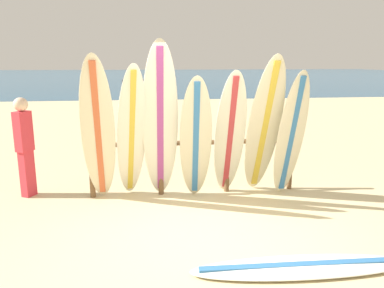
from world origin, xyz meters
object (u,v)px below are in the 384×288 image
(surfboard_leaning_far_left, at_px, (98,133))
(surfboard_leaning_far_right, at_px, (291,135))
(surfboard_leaning_center_left, at_px, (160,123))
(surfboard_leaning_center_right, at_px, (230,135))
(surfboard_leaning_left, at_px, (131,134))
(surfboard_leaning_center, at_px, (196,140))
(beachgoer_standing, at_px, (24,143))
(small_boat_offshore, at_px, (137,80))
(surfboard_rack, at_px, (194,155))
(surfboard_leaning_right, at_px, (264,128))
(surfboard_lying_on_sand, at_px, (303,267))

(surfboard_leaning_far_left, relative_size, surfboard_leaning_far_right, 1.11)
(surfboard_leaning_center_left, distance_m, surfboard_leaning_center_right, 1.16)
(surfboard_leaning_left, xyz_separation_m, surfboard_leaning_center, (1.01, -0.13, -0.09))
(beachgoer_standing, relative_size, small_boat_offshore, 0.55)
(surfboard_leaning_left, distance_m, surfboard_leaning_far_right, 2.57)
(surfboard_leaning_far_left, xyz_separation_m, beachgoer_standing, (-1.28, 0.64, -0.26))
(surfboard_rack, relative_size, surfboard_leaning_far_right, 1.67)
(surfboard_leaning_right, distance_m, surfboard_lying_on_sand, 2.57)
(beachgoer_standing, bearing_deg, surfboard_leaning_far_right, -8.38)
(surfboard_rack, relative_size, surfboard_leaning_center_left, 1.38)
(surfboard_leaning_left, xyz_separation_m, surfboard_lying_on_sand, (1.90, -2.32, -1.08))
(surfboard_rack, xyz_separation_m, surfboard_lying_on_sand, (0.86, -2.60, -0.63))
(surfboard_leaning_center_right, height_order, beachgoer_standing, surfboard_leaning_center_right)
(surfboard_leaning_right, xyz_separation_m, surfboard_leaning_far_right, (0.41, -0.13, -0.12))
(surfboard_leaning_center_right, distance_m, surfboard_leaning_far_right, 0.99)
(surfboard_rack, xyz_separation_m, beachgoer_standing, (-2.81, 0.20, 0.25))
(surfboard_leaning_left, distance_m, small_boat_offshore, 34.22)
(beachgoer_standing, height_order, small_boat_offshore, beachgoer_standing)
(surfboard_leaning_far_left, xyz_separation_m, surfboard_leaning_center_left, (0.95, 0.12, 0.10))
(surfboard_leaning_far_left, bearing_deg, surfboard_leaning_center_right, 4.76)
(surfboard_leaning_center, distance_m, surfboard_lying_on_sand, 2.57)
(surfboard_leaning_center_left, xyz_separation_m, surfboard_leaning_center_right, (1.14, 0.05, -0.22))
(surfboard_leaning_center_left, bearing_deg, surfboard_leaning_center_right, 2.65)
(surfboard_leaning_left, xyz_separation_m, beachgoer_standing, (-1.77, 0.48, -0.20))
(surfboard_rack, distance_m, surfboard_leaning_right, 1.26)
(surfboard_leaning_far_left, relative_size, surfboard_leaning_left, 1.06)
(surfboard_leaning_center_right, bearing_deg, surfboard_leaning_right, -4.86)
(surfboard_leaning_center_left, height_order, surfboard_lying_on_sand, surfboard_leaning_center_left)
(surfboard_leaning_center_left, xyz_separation_m, surfboard_leaning_right, (1.69, 0.01, -0.10))
(surfboard_rack, relative_size, surfboard_leaning_right, 1.50)
(beachgoer_standing, bearing_deg, surfboard_lying_on_sand, -37.32)
(surfboard_leaning_left, relative_size, beachgoer_standing, 1.34)
(beachgoer_standing, bearing_deg, surfboard_leaning_far_left, -26.51)
(surfboard_rack, relative_size, surfboard_leaning_center, 1.73)
(surfboard_lying_on_sand, bearing_deg, surfboard_leaning_far_right, 72.96)
(surfboard_leaning_far_right, bearing_deg, surfboard_leaning_far_left, 179.99)
(surfboard_leaning_center_right, relative_size, surfboard_leaning_right, 0.90)
(surfboard_rack, bearing_deg, surfboard_leaning_right, -15.64)
(surfboard_lying_on_sand, bearing_deg, surfboard_leaning_center_right, 97.55)
(surfboard_leaning_far_right, bearing_deg, surfboard_leaning_center_right, 169.87)
(surfboard_leaning_far_right, bearing_deg, surfboard_leaning_center, 178.73)
(surfboard_leaning_center, xyz_separation_m, surfboard_leaning_right, (1.14, 0.09, 0.16))
(surfboard_rack, height_order, surfboard_leaning_center, surfboard_leaning_center)
(surfboard_leaning_far_left, distance_m, surfboard_leaning_center_right, 2.09)
(surfboard_leaning_center_right, xyz_separation_m, beachgoer_standing, (-3.36, 0.47, -0.14))
(surfboard_leaning_center, relative_size, beachgoer_standing, 1.23)
(surfboard_leaning_center_left, xyz_separation_m, beachgoer_standing, (-2.23, 0.52, -0.37))
(surfboard_leaning_center_right, distance_m, surfboard_lying_on_sand, 2.57)
(surfboard_leaning_left, height_order, surfboard_leaning_far_right, surfboard_leaning_left)
(surfboard_leaning_far_left, xyz_separation_m, surfboard_leaning_right, (2.64, 0.13, -0.00))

